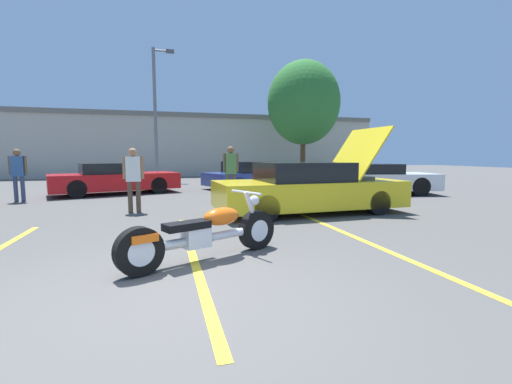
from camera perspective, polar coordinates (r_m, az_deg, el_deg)
The scene contains 14 objects.
ground_plane at distance 3.77m, azimuth -14.97°, elevation -17.28°, with size 80.00×80.00×0.00m, color #514F4C.
parking_stripe_middle at distance 5.31m, azimuth -10.58°, elevation -10.18°, with size 0.12×5.62×0.01m, color yellow.
parking_stripe_back at distance 6.26m, azimuth 17.71°, elevation -7.84°, with size 0.12×5.62×0.01m, color yellow.
far_building at distance 26.23m, azimuth -15.48°, elevation 7.80°, with size 32.00×4.20×4.40m.
light_pole at distance 20.68m, azimuth -16.25°, elevation 13.18°, with size 1.21×0.28×7.44m.
tree_background at distance 22.30m, azimuth 7.93°, elevation 14.49°, with size 4.51×4.51×7.34m.
motorcycle at distance 4.90m, azimuth -8.50°, elevation -6.92°, with size 2.34×1.24×0.94m.
show_car_hood_open at distance 8.97m, azimuth 8.88°, elevation 0.61°, with size 4.88×2.13×2.22m.
parked_car_right_row at distance 13.95m, azimuth 18.97°, elevation 2.07°, with size 4.78×2.82×1.16m.
parked_car_mid_right_row at distance 15.42m, azimuth -0.82°, elevation 2.74°, with size 4.56×3.28×1.21m.
parked_car_mid_left_row at distance 14.23m, azimuth -22.45°, elevation 2.02°, with size 4.87×2.97×1.19m.
spectator_by_show_car at distance 11.39m, azimuth -4.23°, elevation 4.02°, with size 0.52×0.23×1.78m.
spectator_midground at distance 13.22m, azimuth -34.89°, elevation 2.95°, with size 0.52×0.22×1.68m.
spectator_far_lot at distance 9.38m, azimuth -19.76°, elevation 2.77°, with size 0.52×0.22×1.67m.
Camera 1 is at (0.02, -3.47, 1.49)m, focal length 24.00 mm.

